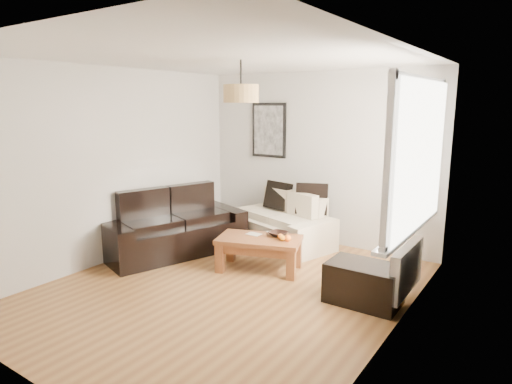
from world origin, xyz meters
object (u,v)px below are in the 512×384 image
Objects in this scene: coffee_table at (259,254)px; sofa_leather at (174,224)px; ottoman at (364,283)px; loveseat_cream at (283,220)px.

sofa_leather is at bearing -175.35° from coffee_table.
ottoman is at bearing -72.40° from sofa_leather.
coffee_table is (1.41, 0.11, -0.21)m from sofa_leather.
ottoman is at bearing -17.90° from loveseat_cream.
sofa_leather is 2.89m from ottoman.
coffee_table is (0.29, -1.07, -0.16)m from loveseat_cream.
ottoman is (1.47, -0.17, 0.00)m from coffee_table.
loveseat_cream is 1.12m from coffee_table.
ottoman is at bearing -6.65° from coffee_table.
coffee_table is 1.38× the size of ottoman.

